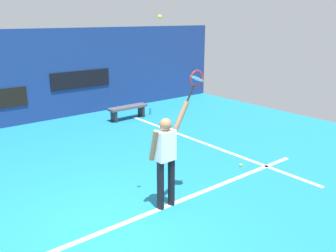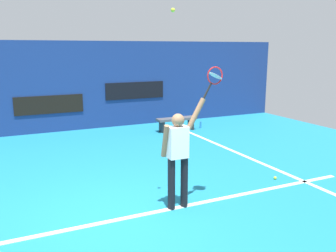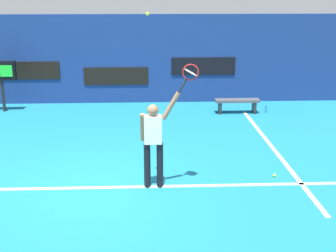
{
  "view_description": "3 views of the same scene",
  "coord_description": "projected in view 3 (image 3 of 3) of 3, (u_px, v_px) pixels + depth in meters",
  "views": [
    {
      "loc": [
        -2.55,
        -4.78,
        3.35
      ],
      "look_at": [
        1.48,
        0.22,
        1.43
      ],
      "focal_mm": 38.96,
      "sensor_mm": 36.0,
      "label": 1
    },
    {
      "loc": [
        -1.54,
        -5.47,
        2.77
      ],
      "look_at": [
        1.31,
        0.59,
        1.34
      ],
      "focal_mm": 39.17,
      "sensor_mm": 36.0,
      "label": 2
    },
    {
      "loc": [
        1.1,
        -8.31,
        3.75
      ],
      "look_at": [
        1.49,
        0.32,
        1.14
      ],
      "focal_mm": 48.01,
      "sensor_mm": 36.0,
      "label": 3
    }
  ],
  "objects": [
    {
      "name": "ground_plane",
      "position": [
        95.0,
        186.0,
        8.98
      ],
      "size": [
        18.0,
        18.0,
        0.0
      ],
      "primitive_type": "plane",
      "color": "teal"
    },
    {
      "name": "back_wall",
      "position": [
        116.0,
        59.0,
        15.33
      ],
      "size": [
        18.0,
        0.2,
        3.0
      ],
      "primitive_type": "cube",
      "color": "navy",
      "rests_on": "ground_plane"
    },
    {
      "name": "sponsor_banner_center",
      "position": [
        116.0,
        76.0,
        15.38
      ],
      "size": [
        2.2,
        0.03,
        0.6
      ],
      "primitive_type": "cube",
      "color": "black"
    },
    {
      "name": "sponsor_banner_portside",
      "position": [
        27.0,
        71.0,
        15.19
      ],
      "size": [
        2.2,
        0.03,
        0.6
      ],
      "primitive_type": "cube",
      "color": "black"
    },
    {
      "name": "sponsor_banner_starboard",
      "position": [
        203.0,
        66.0,
        15.41
      ],
      "size": [
        2.2,
        0.03,
        0.6
      ],
      "primitive_type": "cube",
      "color": "black"
    },
    {
      "name": "court_baseline",
      "position": [
        94.0,
        188.0,
        8.89
      ],
      "size": [
        10.0,
        0.1,
        0.01
      ],
      "primitive_type": "cube",
      "color": "white",
      "rests_on": "ground_plane"
    },
    {
      "name": "court_sideline",
      "position": [
        274.0,
        149.0,
        11.07
      ],
      "size": [
        0.1,
        7.0,
        0.01
      ],
      "primitive_type": "cube",
      "color": "white",
      "rests_on": "ground_plane"
    },
    {
      "name": "tennis_player",
      "position": [
        154.0,
        139.0,
        8.66
      ],
      "size": [
        0.77,
        0.31,
        1.94
      ],
      "color": "black",
      "rests_on": "ground_plane"
    },
    {
      "name": "tennis_racket",
      "position": [
        190.0,
        74.0,
        8.32
      ],
      "size": [
        0.45,
        0.27,
        0.61
      ],
      "color": "black"
    },
    {
      "name": "tennis_ball",
      "position": [
        147.0,
        14.0,
        8.02
      ],
      "size": [
        0.07,
        0.07,
        0.07
      ],
      "primitive_type": "sphere",
      "color": "#CCE033"
    },
    {
      "name": "scoreboard_clock",
      "position": [
        0.0,
        73.0,
        14.19
      ],
      "size": [
        0.96,
        0.2,
        1.63
      ],
      "color": "black",
      "rests_on": "ground_plane"
    },
    {
      "name": "court_bench",
      "position": [
        237.0,
        103.0,
        14.25
      ],
      "size": [
        1.4,
        0.36,
        0.45
      ],
      "color": "#4C4C51",
      "rests_on": "ground_plane"
    },
    {
      "name": "water_bottle",
      "position": [
        266.0,
        109.0,
        14.35
      ],
      "size": [
        0.07,
        0.07,
        0.24
      ],
      "primitive_type": "cylinder",
      "color": "#338CD8",
      "rests_on": "ground_plane"
    },
    {
      "name": "spare_ball",
      "position": [
        274.0,
        175.0,
        9.41
      ],
      "size": [
        0.07,
        0.07,
        0.07
      ],
      "primitive_type": "sphere",
      "color": "#CCE033",
      "rests_on": "ground_plane"
    }
  ]
}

